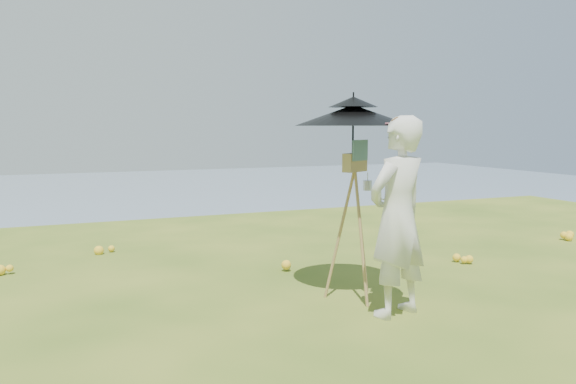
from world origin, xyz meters
name	(u,v)px	position (x,y,z in m)	size (l,w,h in m)	color
ground	(544,311)	(0.00, 0.00, 0.00)	(14.00, 14.00, 0.00)	#43601B
bay_water	(70,215)	(0.00, 240.00, -34.00)	(700.00, 700.00, 0.00)	slate
slope_trees	(132,368)	(0.00, 35.00, -15.00)	(110.00, 50.00, 6.00)	#285519
harbor_town	(99,354)	(0.00, 75.00, -29.50)	(110.00, 22.00, 5.00)	beige
moored_boats	(28,258)	(-12.50, 161.00, -33.65)	(140.00, 140.00, 0.70)	white
wildflowers	(525,298)	(0.00, 0.25, 0.06)	(10.00, 10.50, 0.12)	yellow
painter	(398,217)	(-1.39, 0.46, 0.93)	(0.68, 0.45, 1.87)	beige
field_easel	(354,220)	(-1.51, 1.06, 0.82)	(0.62, 0.62, 1.64)	olive
sun_umbrella	(353,131)	(-1.52, 1.09, 1.73)	(1.18, 1.18, 0.76)	black
painter_cap	(400,121)	(-1.39, 0.46, 1.81)	(0.18, 0.22, 0.10)	#CD7080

